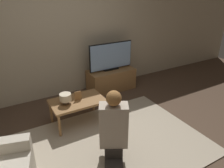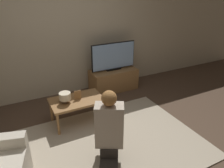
# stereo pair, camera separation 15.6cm
# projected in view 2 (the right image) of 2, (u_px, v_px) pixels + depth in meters

# --- Properties ---
(ground_plane) EXTENTS (10.00, 10.00, 0.00)m
(ground_plane) POSITION_uv_depth(u_px,v_px,m) (106.00, 146.00, 3.09)
(ground_plane) COLOR brown
(wall_back) EXTENTS (10.00, 0.06, 2.60)m
(wall_back) POSITION_uv_depth(u_px,v_px,m) (61.00, 30.00, 4.11)
(wall_back) COLOR beige
(wall_back) RESTS_ON ground_plane
(rug) EXTENTS (2.69, 1.89, 0.02)m
(rug) POSITION_uv_depth(u_px,v_px,m) (106.00, 145.00, 3.08)
(rug) COLOR #BCAD93
(rug) RESTS_ON ground_plane
(tv_stand) EXTENTS (0.98, 0.47, 0.45)m
(tv_stand) POSITION_uv_depth(u_px,v_px,m) (113.00, 80.00, 4.68)
(tv_stand) COLOR olive
(tv_stand) RESTS_ON ground_plane
(tv) EXTENTS (0.96, 0.08, 0.58)m
(tv) POSITION_uv_depth(u_px,v_px,m) (113.00, 56.00, 4.47)
(tv) COLOR black
(tv) RESTS_ON tv_stand
(coffee_table) EXTENTS (0.84, 0.52, 0.41)m
(coffee_table) POSITION_uv_depth(u_px,v_px,m) (77.00, 102.00, 3.50)
(coffee_table) COLOR olive
(coffee_table) RESTS_ON ground_plane
(person_kneeling) EXTENTS (0.63, 0.86, 0.99)m
(person_kneeling) POSITION_uv_depth(u_px,v_px,m) (109.00, 130.00, 2.62)
(person_kneeling) COLOR #332D28
(person_kneeling) RESTS_ON rug
(picture_frame) EXTENTS (0.11, 0.01, 0.15)m
(picture_frame) POSITION_uv_depth(u_px,v_px,m) (78.00, 95.00, 3.46)
(picture_frame) COLOR olive
(picture_frame) RESTS_ON coffee_table
(table_lamp) EXTENTS (0.18, 0.18, 0.17)m
(table_lamp) POSITION_uv_depth(u_px,v_px,m) (65.00, 97.00, 3.34)
(table_lamp) COLOR #4C3823
(table_lamp) RESTS_ON coffee_table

